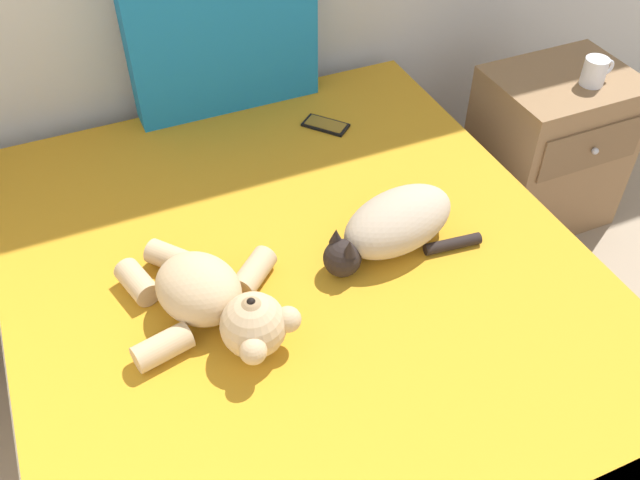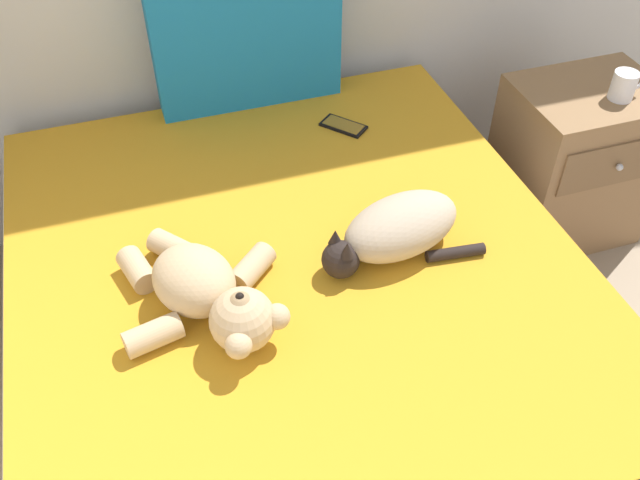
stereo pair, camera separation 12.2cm
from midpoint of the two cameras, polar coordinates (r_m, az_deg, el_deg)
name	(u,v)px [view 1 (the left image)]	position (r m, az deg, el deg)	size (l,w,h in m)	color
bed	(316,359)	(1.97, -2.13, -9.81)	(1.54, 2.02, 0.54)	olive
patterned_cushion	(222,31)	(2.34, -9.57, 16.51)	(0.62, 0.11, 0.54)	#1972AD
cat	(393,225)	(1.84, 4.12, 1.17)	(0.44, 0.26, 0.15)	tan
teddy_bear	(214,301)	(1.68, -10.78, -4.98)	(0.42, 0.51, 0.17)	tan
cell_phone	(326,125)	(2.33, -1.06, 9.37)	(0.15, 0.16, 0.01)	black
nightstand	(548,149)	(2.74, 16.95, 7.14)	(0.50, 0.42, 0.60)	olive
mug	(595,71)	(2.55, 20.34, 12.81)	(0.12, 0.08, 0.09)	silver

